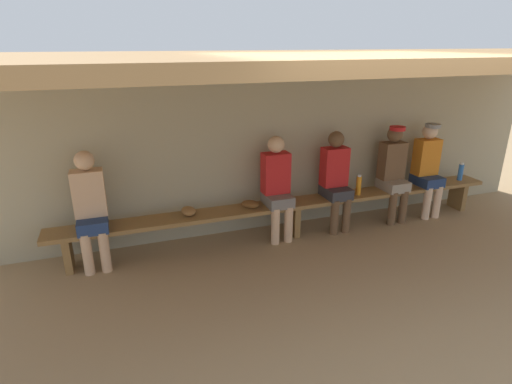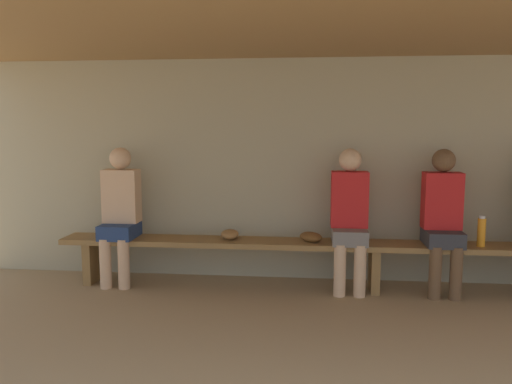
% 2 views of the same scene
% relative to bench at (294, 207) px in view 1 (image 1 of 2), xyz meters
% --- Properties ---
extents(ground_plane, '(24.00, 24.00, 0.00)m').
position_rel_bench_xyz_m(ground_plane, '(0.00, -1.55, -0.39)').
color(ground_plane, '#9E7F59').
extents(back_wall, '(8.00, 0.20, 2.20)m').
position_rel_bench_xyz_m(back_wall, '(0.00, 0.45, 0.71)').
color(back_wall, tan).
rests_on(back_wall, ground).
extents(dugout_roof, '(8.00, 2.80, 0.12)m').
position_rel_bench_xyz_m(dugout_roof, '(0.00, -0.85, 1.87)').
color(dugout_roof, '#9E7547').
rests_on(dugout_roof, back_wall).
extents(bench, '(6.00, 0.36, 0.46)m').
position_rel_bench_xyz_m(bench, '(0.00, 0.00, 0.00)').
color(bench, olive).
rests_on(bench, ground).
extents(player_in_blue, '(0.34, 0.42, 1.34)m').
position_rel_bench_xyz_m(player_in_blue, '(-0.24, 0.00, 0.34)').
color(player_in_blue, slate).
rests_on(player_in_blue, ground).
extents(player_middle, '(0.34, 0.42, 1.34)m').
position_rel_bench_xyz_m(player_middle, '(2.10, 0.00, 0.36)').
color(player_middle, navy).
rests_on(player_middle, ground).
extents(player_in_red, '(0.34, 0.42, 1.34)m').
position_rel_bench_xyz_m(player_in_red, '(0.60, 0.00, 0.34)').
color(player_in_red, '#333338').
rests_on(player_in_red, ground).
extents(player_leftmost, '(0.34, 0.42, 1.34)m').
position_rel_bench_xyz_m(player_leftmost, '(-2.45, 0.00, 0.34)').
color(player_leftmost, navy).
rests_on(player_leftmost, ground).
extents(player_with_sunglasses, '(0.34, 0.42, 1.34)m').
position_rel_bench_xyz_m(player_with_sunglasses, '(1.51, 0.00, 0.36)').
color(player_with_sunglasses, gray).
rests_on(player_with_sunglasses, ground).
extents(water_bottle_green, '(0.07, 0.07, 0.27)m').
position_rel_bench_xyz_m(water_bottle_green, '(2.73, -0.00, 0.20)').
color(water_bottle_green, blue).
rests_on(water_bottle_green, bench).
extents(water_bottle_orange, '(0.07, 0.07, 0.28)m').
position_rel_bench_xyz_m(water_bottle_orange, '(0.93, -0.04, 0.21)').
color(water_bottle_orange, orange).
rests_on(water_bottle_orange, bench).
extents(baseball_glove_tan, '(0.19, 0.25, 0.09)m').
position_rel_bench_xyz_m(baseball_glove_tan, '(-1.37, 0.04, 0.12)').
color(baseball_glove_tan, olive).
rests_on(baseball_glove_tan, bench).
extents(baseball_glove_worn, '(0.29, 0.29, 0.09)m').
position_rel_bench_xyz_m(baseball_glove_worn, '(-0.59, 0.00, 0.12)').
color(baseball_glove_worn, brown).
rests_on(baseball_glove_worn, bench).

